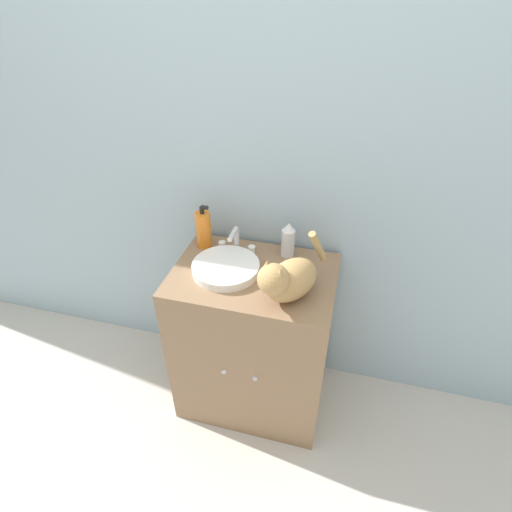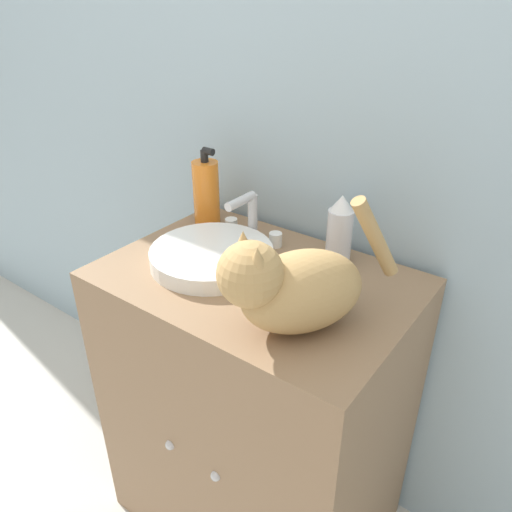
# 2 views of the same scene
# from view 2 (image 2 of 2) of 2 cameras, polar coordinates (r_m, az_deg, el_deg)

# --- Properties ---
(wall_back) EXTENTS (6.00, 0.05, 2.50)m
(wall_back) POSITION_cam_2_polar(r_m,az_deg,el_deg) (1.18, 8.88, 22.77)
(wall_back) COLOR #9EB7C6
(wall_back) RESTS_ON ground_plane
(vanity_cabinet) EXTENTS (0.68, 0.49, 0.80)m
(vanity_cabinet) POSITION_cam_2_polar(r_m,az_deg,el_deg) (1.35, 0.02, -17.01)
(vanity_cabinet) COLOR #8C6B4C
(vanity_cabinet) RESTS_ON ground_plane
(sink_basin) EXTENTS (0.28, 0.28, 0.04)m
(sink_basin) POSITION_cam_2_polar(r_m,az_deg,el_deg) (1.14, -5.08, 0.02)
(sink_basin) COLOR white
(sink_basin) RESTS_ON vanity_cabinet
(faucet) EXTENTS (0.17, 0.11, 0.13)m
(faucet) POSITION_cam_2_polar(r_m,az_deg,el_deg) (1.23, -0.70, 4.20)
(faucet) COLOR silver
(faucet) RESTS_ON vanity_cabinet
(cat) EXTENTS (0.26, 0.35, 0.24)m
(cat) POSITION_cam_2_polar(r_m,az_deg,el_deg) (0.89, 4.09, -3.42)
(cat) COLOR tan
(cat) RESTS_ON vanity_cabinet
(soap_bottle) EXTENTS (0.07, 0.07, 0.21)m
(soap_bottle) POSITION_cam_2_polar(r_m,az_deg,el_deg) (1.32, -5.71, 7.28)
(soap_bottle) COLOR orange
(soap_bottle) RESTS_ON vanity_cabinet
(spray_bottle) EXTENTS (0.06, 0.06, 0.16)m
(spray_bottle) POSITION_cam_2_polar(r_m,az_deg,el_deg) (1.14, 9.54, 2.95)
(spray_bottle) COLOR silver
(spray_bottle) RESTS_ON vanity_cabinet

